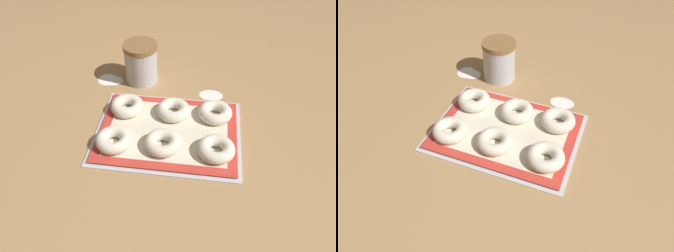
% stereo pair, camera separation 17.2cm
% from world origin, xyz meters
% --- Properties ---
extents(ground_plane, '(2.80, 2.80, 0.00)m').
position_xyz_m(ground_plane, '(0.00, 0.00, 0.00)').
color(ground_plane, '#A87F51').
extents(baking_tray, '(0.43, 0.33, 0.01)m').
position_xyz_m(baking_tray, '(0.01, -0.02, 0.00)').
color(baking_tray, silver).
rests_on(baking_tray, ground_plane).
extents(baking_mat, '(0.41, 0.31, 0.00)m').
position_xyz_m(baking_mat, '(0.01, -0.02, 0.01)').
color(baking_mat, red).
rests_on(baking_mat, baking_tray).
extents(bagel_front_left, '(0.11, 0.11, 0.04)m').
position_xyz_m(bagel_front_left, '(-0.13, -0.09, 0.03)').
color(bagel_front_left, silver).
rests_on(bagel_front_left, baking_mat).
extents(bagel_front_center, '(0.11, 0.11, 0.04)m').
position_xyz_m(bagel_front_center, '(0.01, -0.09, 0.03)').
color(bagel_front_center, silver).
rests_on(bagel_front_center, baking_mat).
extents(bagel_front_right, '(0.11, 0.11, 0.04)m').
position_xyz_m(bagel_front_right, '(0.16, -0.09, 0.03)').
color(bagel_front_right, silver).
rests_on(bagel_front_right, baking_mat).
extents(bagel_back_left, '(0.11, 0.11, 0.04)m').
position_xyz_m(bagel_back_left, '(-0.13, 0.06, 0.03)').
color(bagel_back_left, silver).
rests_on(bagel_back_left, baking_mat).
extents(bagel_back_center, '(0.11, 0.11, 0.04)m').
position_xyz_m(bagel_back_center, '(0.02, 0.06, 0.03)').
color(bagel_back_center, silver).
rests_on(bagel_back_center, baking_mat).
extents(bagel_back_right, '(0.11, 0.11, 0.04)m').
position_xyz_m(bagel_back_right, '(0.15, 0.06, 0.03)').
color(bagel_back_right, silver).
rests_on(bagel_back_right, baking_mat).
extents(flour_canister, '(0.12, 0.12, 0.14)m').
position_xyz_m(flour_canister, '(-0.12, 0.25, 0.07)').
color(flour_canister, silver).
rests_on(flour_canister, ground_plane).
extents(flour_patch_near, '(0.08, 0.06, 0.00)m').
position_xyz_m(flour_patch_near, '(0.14, 0.19, 0.00)').
color(flour_patch_near, white).
rests_on(flour_patch_near, ground_plane).
extents(flour_patch_far, '(0.08, 0.06, 0.00)m').
position_xyz_m(flour_patch_far, '(-0.22, 0.23, 0.00)').
color(flour_patch_far, white).
rests_on(flour_patch_far, ground_plane).
extents(flour_patch_side, '(0.07, 0.07, 0.00)m').
position_xyz_m(flour_patch_side, '(-0.24, 0.23, 0.00)').
color(flour_patch_side, white).
rests_on(flour_patch_side, ground_plane).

